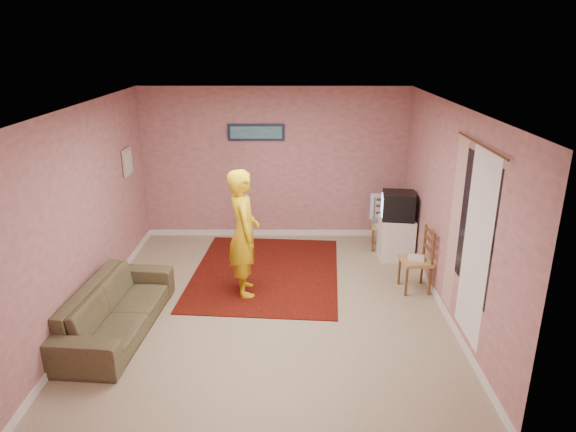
{
  "coord_description": "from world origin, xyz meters",
  "views": [
    {
      "loc": [
        0.27,
        -6.05,
        3.35
      ],
      "look_at": [
        0.24,
        0.6,
        1.03
      ],
      "focal_mm": 32.0,
      "sensor_mm": 36.0,
      "label": 1
    }
  ],
  "objects_px": {
    "crt_tv": "(398,206)",
    "chair_a": "(384,220)",
    "chair_b": "(416,253)",
    "sofa": "(117,308)",
    "tv_cabinet": "(396,238)",
    "person": "(244,233)"
  },
  "relations": [
    {
      "from": "tv_cabinet",
      "to": "crt_tv",
      "type": "height_order",
      "value": "crt_tv"
    },
    {
      "from": "chair_b",
      "to": "sofa",
      "type": "bearing_deg",
      "value": -78.69
    },
    {
      "from": "chair_a",
      "to": "sofa",
      "type": "xyz_separation_m",
      "value": [
        -3.61,
        -2.55,
        -0.22
      ]
    },
    {
      "from": "tv_cabinet",
      "to": "sofa",
      "type": "bearing_deg",
      "value": -149.73
    },
    {
      "from": "chair_a",
      "to": "crt_tv",
      "type": "bearing_deg",
      "value": -61.68
    },
    {
      "from": "person",
      "to": "sofa",
      "type": "bearing_deg",
      "value": 112.59
    },
    {
      "from": "chair_a",
      "to": "sofa",
      "type": "relative_size",
      "value": 0.23
    },
    {
      "from": "crt_tv",
      "to": "chair_b",
      "type": "bearing_deg",
      "value": -79.74
    },
    {
      "from": "person",
      "to": "tv_cabinet",
      "type": "bearing_deg",
      "value": -74.25
    },
    {
      "from": "tv_cabinet",
      "to": "chair_b",
      "type": "relative_size",
      "value": 1.36
    },
    {
      "from": "crt_tv",
      "to": "tv_cabinet",
      "type": "bearing_deg",
      "value": -0.0
    },
    {
      "from": "tv_cabinet",
      "to": "chair_a",
      "type": "bearing_deg",
      "value": 111.0
    },
    {
      "from": "tv_cabinet",
      "to": "sofa",
      "type": "relative_size",
      "value": 0.33
    },
    {
      "from": "tv_cabinet",
      "to": "chair_a",
      "type": "distance_m",
      "value": 0.42
    },
    {
      "from": "chair_b",
      "to": "person",
      "type": "xyz_separation_m",
      "value": [
        -2.35,
        -0.08,
        0.33
      ]
    },
    {
      "from": "tv_cabinet",
      "to": "crt_tv",
      "type": "relative_size",
      "value": 1.21
    },
    {
      "from": "tv_cabinet",
      "to": "sofa",
      "type": "height_order",
      "value": "tv_cabinet"
    },
    {
      "from": "crt_tv",
      "to": "chair_a",
      "type": "bearing_deg",
      "value": 117.78
    },
    {
      "from": "sofa",
      "to": "person",
      "type": "xyz_separation_m",
      "value": [
        1.45,
        0.99,
        0.58
      ]
    },
    {
      "from": "sofa",
      "to": "chair_b",
      "type": "bearing_deg",
      "value": -69.48
    },
    {
      "from": "chair_a",
      "to": "chair_b",
      "type": "height_order",
      "value": "chair_b"
    },
    {
      "from": "chair_a",
      "to": "sofa",
      "type": "height_order",
      "value": "chair_a"
    }
  ]
}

